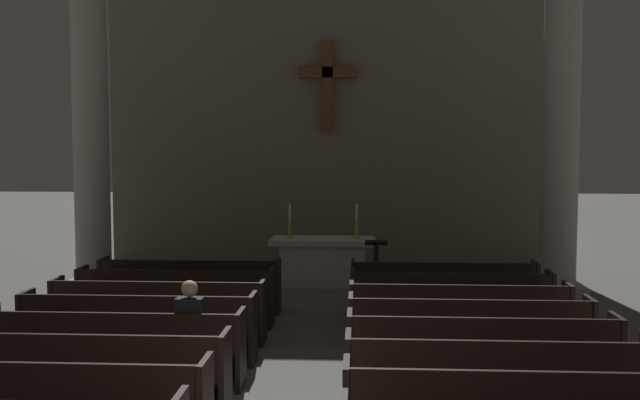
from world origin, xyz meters
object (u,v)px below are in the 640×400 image
Objects in this scene: pew_left_row_7 at (176,297)px; pew_right_row_4 at (482,353)px; pew_left_row_6 at (159,311)px; lone_worshipper at (192,330)px; column_left_second at (91,115)px; pew_left_row_5 at (138,327)px; pew_left_row_8 at (190,285)px; column_right_second at (561,114)px; pew_left_row_3 at (82,373)px; lectern at (376,270)px; altar at (323,260)px; pew_right_row_8 at (443,288)px; pew_left_row_4 at (113,347)px; pew_right_row_6 at (459,314)px; pew_right_row_7 at (450,300)px; candlestick_left at (290,227)px; candlestick_right at (356,227)px; pew_right_row_5 at (469,332)px; pew_right_row_3 at (498,380)px.

pew_left_row_7 is 1.00× the size of pew_right_row_4.
lone_worshipper is at bearing -63.54° from pew_left_row_6.
column_left_second reaches higher than lone_worshipper.
pew_left_row_5 and pew_left_row_6 have the same top height.
pew_left_row_8 is 7.79m from column_right_second.
pew_left_row_5 is 0.44× the size of column_right_second.
pew_left_row_3 is at bearing -167.50° from pew_right_row_4.
altar is at bearing 132.16° from lectern.
column_left_second is at bearing 164.48° from pew_right_row_8.
lectern reaches higher than pew_left_row_4.
altar reaches higher than pew_right_row_6.
altar is (-2.22, 3.52, 0.06)m from pew_right_row_7.
column_right_second reaches higher than pew_left_row_5.
pew_right_row_8 is (0.00, 0.98, 0.00)m from pew_right_row_7.
lone_worshipper is at bearing 179.37° from pew_right_row_4.
candlestick_left is at bearing 122.95° from pew_right_row_6.
lone_worshipper reaches higher than pew_left_row_7.
candlestick_right reaches higher than lectern.
pew_left_row_5 is 1.45× the size of altar.
pew_left_row_5 is 4.43× the size of candlestick_right.
pew_right_row_5 is at bearing 12.50° from pew_left_row_4.
pew_left_row_5 is at bearing -105.48° from candlestick_left.
pew_right_row_7 is at bearing -57.77° from altar.
candlestick_left reaches higher than pew_right_row_3.
lectern is at bearing 116.03° from pew_right_row_7.
lone_worshipper reaches higher than pew_left_row_6.
column_left_second is at bearing 135.26° from pew_right_row_3.
pew_left_row_3 is 1.45× the size of altar.
pew_right_row_6 is 3.49m from lectern.
pew_left_row_5 is 5.75m from candlestick_left.
pew_left_row_6 and pew_right_row_8 have the same top height.
pew_right_row_3 is 0.98m from pew_right_row_4.
candlestick_right is at bearing 103.22° from pew_right_row_4.
pew_right_row_4 is 2.95m from pew_right_row_7.
pew_right_row_6 is at bearing 29.02° from lone_worshipper.
pew_left_row_8 is 1.45× the size of altar.
pew_left_row_4 and pew_right_row_6 have the same top height.
pew_right_row_5 is 1.45× the size of altar.
pew_left_row_3 is 1.00× the size of pew_left_row_7.
column_right_second is at bearing 49.72° from pew_right_row_7.
pew_left_row_7 is 3.91m from candlestick_left.
column_right_second reaches higher than pew_right_row_7.
altar is (-2.22, 5.49, 0.06)m from pew_right_row_5.
pew_right_row_6 is 0.98m from pew_right_row_7.
pew_left_row_7 is at bearing -157.20° from column_right_second.
pew_right_row_8 is (0.00, 2.95, 0.00)m from pew_right_row_5.
lectern is 5.74m from lone_worshipper.
pew_left_row_8 is 3.57m from lectern.
altar is at bearing 78.93° from lone_worshipper.
pew_right_row_3 is at bearing -12.50° from pew_left_row_4.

